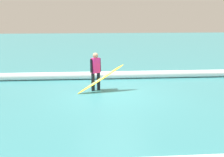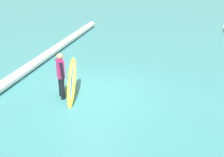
# 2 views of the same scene
# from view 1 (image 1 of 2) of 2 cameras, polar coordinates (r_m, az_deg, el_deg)

# --- Properties ---
(ground_plane) EXTENTS (128.20, 128.20, 0.00)m
(ground_plane) POSITION_cam_1_polar(r_m,az_deg,el_deg) (10.36, 0.31, -3.57)
(ground_plane) COLOR teal
(surfer) EXTENTS (0.46, 0.41, 1.54)m
(surfer) POSITION_cam_1_polar(r_m,az_deg,el_deg) (11.01, -3.45, 1.91)
(surfer) COLOR black
(surfer) RESTS_ON ground_plane
(surfboard) EXTENTS (1.96, 0.65, 1.10)m
(surfboard) POSITION_cam_1_polar(r_m,az_deg,el_deg) (10.79, -2.31, -0.07)
(surfboard) COLOR yellow
(surfboard) RESTS_ON ground_plane
(wave_crest_foreground) EXTENTS (16.14, 1.37, 0.37)m
(wave_crest_foreground) POSITION_cam_1_polar(r_m,az_deg,el_deg) (13.72, 8.26, 0.85)
(wave_crest_foreground) COLOR white
(wave_crest_foreground) RESTS_ON ground_plane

